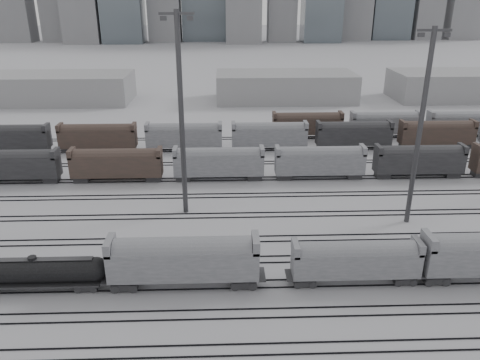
{
  "coord_description": "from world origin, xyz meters",
  "views": [
    {
      "loc": [
        -8.1,
        -41.75,
        29.36
      ],
      "look_at": [
        -5.83,
        21.62,
        4.0
      ],
      "focal_mm": 35.0,
      "sensor_mm": 36.0,
      "label": 1
    }
  ],
  "objects_px": {
    "tank_car_b": "(35,271)",
    "hopper_car_a": "(184,258)",
    "light_mast_c": "(421,125)",
    "hopper_car_b": "(356,259)"
  },
  "relations": [
    {
      "from": "tank_car_b",
      "to": "hopper_car_a",
      "type": "relative_size",
      "value": 0.97
    },
    {
      "from": "tank_car_b",
      "to": "light_mast_c",
      "type": "relative_size",
      "value": 0.6
    },
    {
      "from": "tank_car_b",
      "to": "hopper_car_a",
      "type": "xyz_separation_m",
      "value": [
        15.69,
        0.0,
        1.3
      ]
    },
    {
      "from": "hopper_car_a",
      "to": "hopper_car_b",
      "type": "relative_size",
      "value": 1.16
    },
    {
      "from": "tank_car_b",
      "to": "hopper_car_b",
      "type": "height_order",
      "value": "hopper_car_b"
    },
    {
      "from": "light_mast_c",
      "to": "hopper_car_a",
      "type": "bearing_deg",
      "value": -154.1
    },
    {
      "from": "hopper_car_a",
      "to": "hopper_car_b",
      "type": "xyz_separation_m",
      "value": [
        18.33,
        0.0,
        -0.48
      ]
    },
    {
      "from": "hopper_car_b",
      "to": "light_mast_c",
      "type": "height_order",
      "value": "light_mast_c"
    },
    {
      "from": "hopper_car_b",
      "to": "hopper_car_a",
      "type": "bearing_deg",
      "value": 180.0
    },
    {
      "from": "light_mast_c",
      "to": "tank_car_b",
      "type": "bearing_deg",
      "value": -162.41
    }
  ]
}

